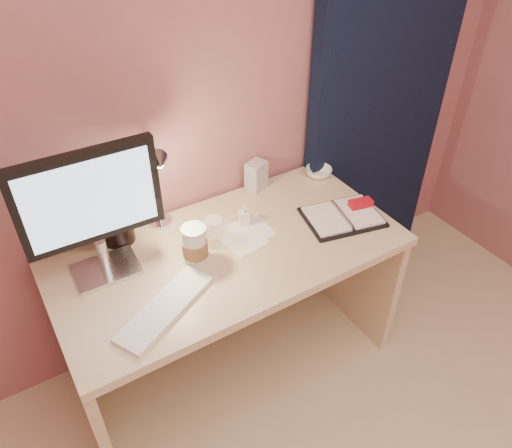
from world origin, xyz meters
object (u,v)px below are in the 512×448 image
product_box (256,175)px  dark_jar (116,222)px  desk_lamp (168,180)px  clear_cup (214,232)px  bowl (319,172)px  planner (344,215)px  keyboard (165,308)px  desk (222,278)px  coffee_cup (195,245)px  monitor (91,205)px  lotion_bottle (244,215)px

product_box → dark_jar: bearing=161.9°
product_box → desk_lamp: (-0.47, -0.13, 0.21)m
clear_cup → dark_jar: (-0.32, 0.23, 0.03)m
clear_cup → product_box: 0.44m
clear_cup → bowl: size_ratio=0.99×
planner → keyboard: bearing=-161.9°
desk → coffee_cup: (-0.14, -0.07, 0.30)m
desk → coffee_cup: bearing=-154.8°
desk → desk_lamp: 0.53m
desk_lamp → product_box: bearing=25.1°
keyboard → desk_lamp: size_ratio=0.94×
keyboard → clear_cup: 0.39m
desk → desk_lamp: (-0.14, 0.11, 0.50)m
monitor → bowl: monitor is taller
lotion_bottle → product_box: 0.28m
monitor → planner: monitor is taller
keyboard → dark_jar: bearing=63.2°
desk → keyboard: 0.48m
desk_lamp → clear_cup: bearing=-40.1°
keyboard → dark_jar: size_ratio=2.26×
keyboard → lotion_bottle: bearing=2.0°
bowl → lotion_bottle: bearing=-164.6°
bowl → desk_lamp: desk_lamp is taller
bowl → dark_jar: size_ratio=0.70×
clear_cup → desk_lamp: bearing=129.8°
planner → clear_cup: bearing=178.8°
coffee_cup → desk_lamp: (-0.01, 0.18, 0.20)m
desk_lamp → planner: bearing=-11.9°
monitor → clear_cup: size_ratio=4.14×
coffee_cup → product_box: size_ratio=1.18×
keyboard → coffee_cup: bearing=12.7°
keyboard → bowl: size_ratio=3.25×
desk → desk_lamp: desk_lamp is taller
desk → bowl: 0.70m
product_box → monitor: bearing=172.7°
monitor → planner: (0.98, -0.21, -0.30)m
lotion_bottle → dark_jar: (-0.49, 0.18, 0.04)m
coffee_cup → desk_lamp: bearing=92.0°
desk → dark_jar: size_ratio=7.65×
monitor → bowl: (1.09, 0.11, -0.29)m
planner → lotion_bottle: (-0.39, 0.19, 0.03)m
keyboard → monitor: bearing=83.0°
dark_jar → desk_lamp: 0.29m
planner → coffee_cup: (-0.66, 0.09, 0.06)m
monitor → keyboard: (0.11, -0.30, -0.30)m
desk → bowl: bowl is taller
product_box → desk_lamp: desk_lamp is taller
lotion_bottle → planner: bearing=-25.9°
planner → desk: bearing=176.1°
planner → clear_cup: size_ratio=2.91×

